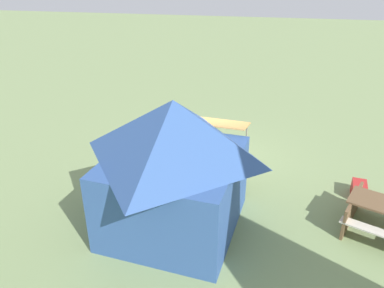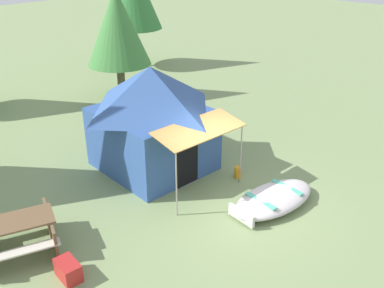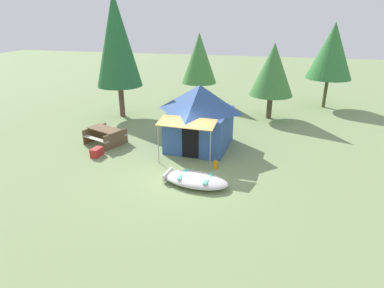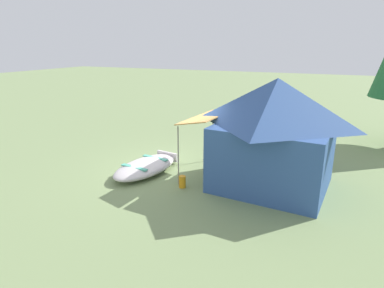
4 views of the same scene
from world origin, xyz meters
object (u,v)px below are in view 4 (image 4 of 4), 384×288
(canvas_cabin_tent, at_px, (274,132))
(cooler_box, at_px, (239,134))
(beached_rowboat, at_px, (146,167))
(fuel_can, at_px, (182,182))
(picnic_table, at_px, (277,130))

(canvas_cabin_tent, bearing_deg, cooler_box, -152.87)
(beached_rowboat, xyz_separation_m, fuel_can, (0.52, 1.52, -0.03))
(picnic_table, xyz_separation_m, cooler_box, (0.33, -1.50, -0.29))
(beached_rowboat, xyz_separation_m, canvas_cabin_tent, (-0.63, 3.73, 1.36))
(fuel_can, bearing_deg, beached_rowboat, -108.91)
(canvas_cabin_tent, xyz_separation_m, picnic_table, (-4.61, -0.69, -1.07))
(fuel_can, bearing_deg, cooler_box, 179.81)
(beached_rowboat, distance_m, canvas_cabin_tent, 4.02)
(canvas_cabin_tent, height_order, cooler_box, canvas_cabin_tent)
(picnic_table, bearing_deg, fuel_can, -14.78)
(picnic_table, relative_size, fuel_can, 6.34)
(cooler_box, bearing_deg, canvas_cabin_tent, 27.13)
(beached_rowboat, distance_m, cooler_box, 5.14)
(canvas_cabin_tent, bearing_deg, picnic_table, -171.46)
(canvas_cabin_tent, bearing_deg, fuel_can, -62.59)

